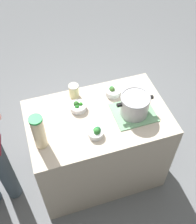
{
  "coord_description": "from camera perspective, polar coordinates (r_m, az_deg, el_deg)",
  "views": [
    {
      "loc": [
        0.44,
        1.38,
        2.63
      ],
      "look_at": [
        0.0,
        0.0,
        0.94
      ],
      "focal_mm": 44.98,
      "sensor_mm": 36.0,
      "label": 1
    }
  ],
  "objects": [
    {
      "name": "lemonade_pitcher",
      "position": [
        2.02,
        -11.96,
        -4.02
      ],
      "size": [
        0.1,
        0.1,
        0.3
      ],
      "color": "beige",
      "rests_on": "counter_slab"
    },
    {
      "name": "broccoli_bowl_center",
      "position": [
        2.41,
        3.0,
        4.23
      ],
      "size": [
        0.13,
        0.13,
        0.08
      ],
      "color": "silver",
      "rests_on": "counter_slab"
    },
    {
      "name": "mason_jar",
      "position": [
        2.38,
        -4.93,
        4.32
      ],
      "size": [
        0.09,
        0.09,
        0.12
      ],
      "color": "beige",
      "rests_on": "counter_slab"
    },
    {
      "name": "ground_plane",
      "position": [
        3.0,
        0.0,
        -11.75
      ],
      "size": [
        8.0,
        8.0,
        0.0
      ],
      "primitive_type": "plane",
      "color": "slate"
    },
    {
      "name": "broccoli_bowl_front",
      "position": [
        2.3,
        -4.1,
        1.11
      ],
      "size": [
        0.14,
        0.14,
        0.08
      ],
      "color": "silver",
      "rests_on": "counter_slab"
    },
    {
      "name": "counter_slab",
      "position": [
        2.62,
        0.0,
        -7.06
      ],
      "size": [
        1.16,
        0.72,
        0.89
      ],
      "primitive_type": "cube",
      "color": "#BAAC98",
      "rests_on": "ground_plane"
    },
    {
      "name": "broccoli_bowl_back",
      "position": [
        2.12,
        -0.39,
        -4.16
      ],
      "size": [
        0.12,
        0.12,
        0.08
      ],
      "color": "silver",
      "rests_on": "counter_slab"
    },
    {
      "name": "cooking_pot",
      "position": [
        2.23,
        7.47,
        1.48
      ],
      "size": [
        0.3,
        0.24,
        0.18
      ],
      "color": "#B7B7BC",
      "rests_on": "dish_cloth"
    },
    {
      "name": "dish_cloth",
      "position": [
        2.3,
        7.23,
        -0.11
      ],
      "size": [
        0.33,
        0.29,
        0.01
      ],
      "primitive_type": "cube",
      "color": "#70A779",
      "rests_on": "counter_slab"
    }
  ]
}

